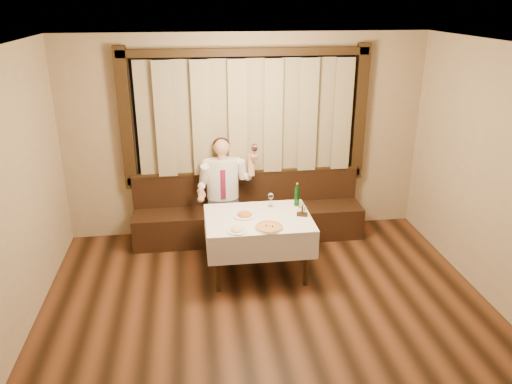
{
  "coord_description": "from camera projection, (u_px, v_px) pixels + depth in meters",
  "views": [
    {
      "loc": [
        -0.75,
        -3.71,
        3.22
      ],
      "look_at": [
        0.0,
        1.9,
        1.0
      ],
      "focal_mm": 35.0,
      "sensor_mm": 36.0,
      "label": 1
    }
  ],
  "objects": [
    {
      "name": "cruet_caddy",
      "position": [
        302.0,
        212.0,
        5.99
      ],
      "size": [
        0.14,
        0.11,
        0.14
      ],
      "rotation": [
        0.0,
        0.0,
        -0.39
      ],
      "color": "black",
      "rests_on": "dining_table"
    },
    {
      "name": "room",
      "position": [
        268.0,
        179.0,
        5.04
      ],
      "size": [
        5.01,
        6.01,
        2.81
      ],
      "color": "black",
      "rests_on": "ground"
    },
    {
      "name": "table_wine_glass",
      "position": [
        271.0,
        197.0,
        6.22
      ],
      "size": [
        0.07,
        0.07,
        0.18
      ],
      "rotation": [
        0.0,
        0.0,
        0.05
      ],
      "color": "white",
      "rests_on": "dining_table"
    },
    {
      "name": "seated_man",
      "position": [
        223.0,
        184.0,
        6.76
      ],
      "size": [
        0.82,
        0.61,
        1.47
      ],
      "color": "black",
      "rests_on": "ground"
    },
    {
      "name": "green_bottle",
      "position": [
        297.0,
        196.0,
        6.26
      ],
      "size": [
        0.07,
        0.07,
        0.3
      ],
      "rotation": [
        0.0,
        0.0,
        0.24
      ],
      "color": "#115215",
      "rests_on": "dining_table"
    },
    {
      "name": "banquette",
      "position": [
        248.0,
        216.0,
        7.09
      ],
      "size": [
        3.2,
        0.61,
        0.94
      ],
      "color": "black",
      "rests_on": "ground"
    },
    {
      "name": "pasta_cream",
      "position": [
        237.0,
        229.0,
        5.6
      ],
      "size": [
        0.23,
        0.23,
        0.08
      ],
      "rotation": [
        0.0,
        0.0,
        0.36
      ],
      "color": "white",
      "rests_on": "dining_table"
    },
    {
      "name": "pizza",
      "position": [
        269.0,
        227.0,
        5.68
      ],
      "size": [
        0.33,
        0.33,
        0.03
      ],
      "rotation": [
        0.0,
        0.0,
        -0.22
      ],
      "color": "white",
      "rests_on": "dining_table"
    },
    {
      "name": "dining_table",
      "position": [
        258.0,
        225.0,
        6.02
      ],
      "size": [
        1.27,
        0.97,
        0.76
      ],
      "color": "black",
      "rests_on": "ground"
    },
    {
      "name": "pasta_red",
      "position": [
        245.0,
        213.0,
        5.98
      ],
      "size": [
        0.28,
        0.28,
        0.1
      ],
      "rotation": [
        0.0,
        0.0,
        0.02
      ],
      "color": "white",
      "rests_on": "dining_table"
    }
  ]
}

